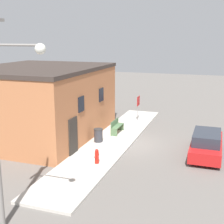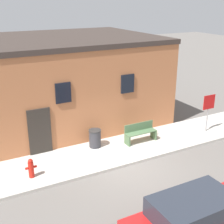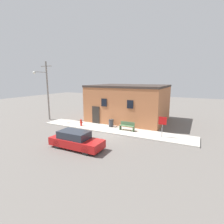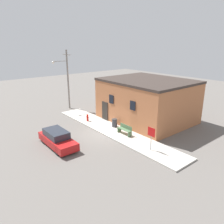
{
  "view_description": "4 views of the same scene",
  "coord_description": "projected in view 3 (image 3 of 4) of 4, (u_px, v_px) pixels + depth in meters",
  "views": [
    {
      "loc": [
        -17.83,
        -4.86,
        6.5
      ],
      "look_at": [
        -0.03,
        1.34,
        1.99
      ],
      "focal_mm": 50.0,
      "sensor_mm": 36.0,
      "label": 1
    },
    {
      "loc": [
        -5.94,
        -9.75,
        6.62
      ],
      "look_at": [
        -0.03,
        1.34,
        1.99
      ],
      "focal_mm": 50.0,
      "sensor_mm": 36.0,
      "label": 2
    },
    {
      "loc": [
        8.18,
        -14.9,
        5.5
      ],
      "look_at": [
        -0.03,
        1.34,
        1.99
      ],
      "focal_mm": 28.0,
      "sensor_mm": 36.0,
      "label": 3
    },
    {
      "loc": [
        15.76,
        -11.56,
        8.46
      ],
      "look_at": [
        -0.03,
        1.34,
        1.99
      ],
      "focal_mm": 35.0,
      "sensor_mm": 36.0,
      "label": 4
    }
  ],
  "objects": [
    {
      "name": "utility_pole",
      "position": [
        46.0,
        88.0,
        22.89
      ],
      "size": [
        1.8,
        2.16,
        7.67
      ],
      "color": "gray",
      "rests_on": "ground"
    },
    {
      "name": "stop_sign",
      "position": [
        162.0,
        123.0,
        15.99
      ],
      "size": [
        0.73,
        0.06,
        1.94
      ],
      "color": "gray",
      "rests_on": "sidewalk"
    },
    {
      "name": "trash_bin",
      "position": [
        111.0,
        123.0,
        19.67
      ],
      "size": [
        0.57,
        0.57,
        0.84
      ],
      "color": "#333338",
      "rests_on": "sidewalk"
    },
    {
      "name": "sidewalk",
      "position": [
        112.0,
        129.0,
        18.88
      ],
      "size": [
        17.04,
        2.67,
        0.13
      ],
      "color": "#BCB7AD",
      "rests_on": "ground"
    },
    {
      "name": "fire_hydrant",
      "position": [
        81.0,
        122.0,
        20.06
      ],
      "size": [
        0.44,
        0.21,
        0.78
      ],
      "color": "red",
      "rests_on": "sidewalk"
    },
    {
      "name": "bench",
      "position": [
        127.0,
        126.0,
        18.28
      ],
      "size": [
        1.56,
        0.44,
        0.91
      ],
      "color": "#4C6B47",
      "rests_on": "sidewalk"
    },
    {
      "name": "ground_plane",
      "position": [
        106.0,
        133.0,
        17.72
      ],
      "size": [
        80.0,
        80.0,
        0.0
      ],
      "primitive_type": "plane",
      "color": "#66605B"
    },
    {
      "name": "brick_building",
      "position": [
        129.0,
        103.0,
        23.0
      ],
      "size": [
        9.34,
        7.71,
        4.67
      ],
      "color": "#B26B42",
      "rests_on": "ground"
    },
    {
      "name": "parked_car",
      "position": [
        76.0,
        140.0,
        13.88
      ],
      "size": [
        4.42,
        1.65,
        1.4
      ],
      "color": "black",
      "rests_on": "ground"
    }
  ]
}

